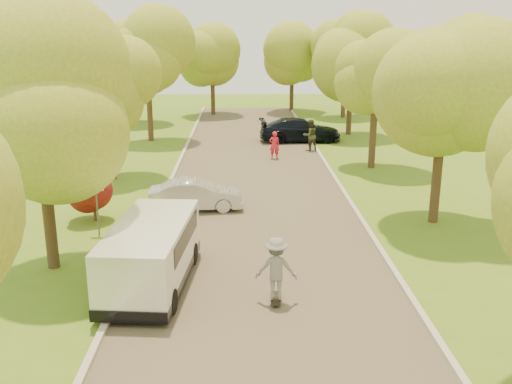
{
  "coord_description": "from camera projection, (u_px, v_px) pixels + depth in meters",
  "views": [
    {
      "loc": [
        -0.61,
        -15.69,
        7.19
      ],
      "look_at": [
        -0.06,
        4.83,
        1.3
      ],
      "focal_mm": 40.0,
      "sensor_mm": 36.0,
      "label": 1
    }
  ],
  "objects": [
    {
      "name": "tree_r_far",
      "position": [
        355.0,
        50.0,
        38.72
      ],
      "size": [
        5.33,
        5.2,
        8.34
      ],
      "color": "#382619",
      "rests_on": "ground"
    },
    {
      "name": "person_striped",
      "position": [
        274.0,
        145.0,
        32.5
      ],
      "size": [
        0.58,
        0.39,
        1.6
      ],
      "primitive_type": "imported",
      "rotation": [
        0.0,
        0.0,
        3.13
      ],
      "color": "red",
      "rests_on": "ground"
    },
    {
      "name": "curb_left",
      "position": [
        162.0,
        200.0,
        24.64
      ],
      "size": [
        0.18,
        60.0,
        0.12
      ],
      "primitive_type": "cube",
      "color": "#B2AD9E",
      "rests_on": "ground"
    },
    {
      "name": "tree_l_mida",
      "position": [
        44.0,
        101.0,
        16.45
      ],
      "size": [
        4.71,
        4.6,
        7.39
      ],
      "color": "#382619",
      "rests_on": "ground"
    },
    {
      "name": "longboard",
      "position": [
        276.0,
        299.0,
        15.56
      ],
      "size": [
        0.32,
        0.91,
        0.1
      ],
      "rotation": [
        0.0,
        0.0,
        3.06
      ],
      "color": "black",
      "rests_on": "ground"
    },
    {
      "name": "tree_bg_c",
      "position": [
        215.0,
        55.0,
        48.29
      ],
      "size": [
        4.92,
        4.8,
        7.33
      ],
      "color": "#382619",
      "rests_on": "ground"
    },
    {
      "name": "tree_bg_a",
      "position": [
        135.0,
        54.0,
        44.21
      ],
      "size": [
        5.12,
        5.0,
        7.72
      ],
      "color": "#382619",
      "rests_on": "ground"
    },
    {
      "name": "tree_l_far",
      "position": [
        150.0,
        57.0,
        36.54
      ],
      "size": [
        4.92,
        4.8,
        7.79
      ],
      "color": "#382619",
      "rests_on": "ground"
    },
    {
      "name": "ground",
      "position": [
        262.0,
        278.0,
        17.08
      ],
      "size": [
        100.0,
        100.0,
        0.0
      ],
      "primitive_type": "plane",
      "color": "#4A771C",
      "rests_on": "ground"
    },
    {
      "name": "street_sign",
      "position": [
        96.0,
        192.0,
        20.34
      ],
      "size": [
        0.55,
        0.06,
        2.17
      ],
      "color": "#59595E",
      "rests_on": "ground"
    },
    {
      "name": "tree_r_mida",
      "position": [
        452.0,
        76.0,
        20.54
      ],
      "size": [
        5.13,
        5.0,
        7.95
      ],
      "color": "#382619",
      "rests_on": "ground"
    },
    {
      "name": "dark_sedan",
      "position": [
        300.0,
        130.0,
        37.55
      ],
      "size": [
        5.45,
        2.46,
        1.55
      ],
      "primitive_type": "imported",
      "rotation": [
        0.0,
        0.0,
        1.62
      ],
      "color": "black",
      "rests_on": "ground"
    },
    {
      "name": "red_shrub",
      "position": [
        93.0,
        193.0,
        21.9
      ],
      "size": [
        1.7,
        1.7,
        1.95
      ],
      "color": "#382619",
      "rests_on": "ground"
    },
    {
      "name": "curb_right",
      "position": [
        348.0,
        199.0,
        24.85
      ],
      "size": [
        0.18,
        60.0,
        0.12
      ],
      "primitive_type": "cube",
      "color": "#B2AD9E",
      "rests_on": "ground"
    },
    {
      "name": "person_olive",
      "position": [
        310.0,
        135.0,
        34.6
      ],
      "size": [
        1.15,
        1.04,
        1.92
      ],
      "primitive_type": "imported",
      "rotation": [
        0.0,
        0.0,
        3.56
      ],
      "color": "#30351F",
      "rests_on": "ground"
    },
    {
      "name": "silver_sedan",
      "position": [
        196.0,
        195.0,
        23.37
      ],
      "size": [
        3.89,
        1.55,
        1.26
      ],
      "primitive_type": "imported",
      "rotation": [
        0.0,
        0.0,
        1.63
      ],
      "color": "#BBBBC1",
      "rests_on": "ground"
    },
    {
      "name": "tree_bg_d",
      "position": [
        295.0,
        51.0,
        50.31
      ],
      "size": [
        5.12,
        5.0,
        7.72
      ],
      "color": "#382619",
      "rests_on": "ground"
    },
    {
      "name": "skateboarder",
      "position": [
        276.0,
        268.0,
        15.32
      ],
      "size": [
        1.18,
        0.74,
        1.75
      ],
      "primitive_type": "imported",
      "rotation": [
        0.0,
        0.0,
        3.06
      ],
      "color": "gray",
      "rests_on": "longboard"
    },
    {
      "name": "minivan",
      "position": [
        152.0,
        253.0,
        16.36
      ],
      "size": [
        2.43,
        5.21,
        1.88
      ],
      "rotation": [
        0.0,
        0.0,
        -0.09
      ],
      "color": "white",
      "rests_on": "ground"
    },
    {
      "name": "tree_l_midb",
      "position": [
        111.0,
        85.0,
        27.17
      ],
      "size": [
        4.3,
        4.2,
        6.62
      ],
      "color": "#382619",
      "rests_on": "ground"
    },
    {
      "name": "tree_bg_b",
      "position": [
        348.0,
        50.0,
        46.51
      ],
      "size": [
        5.12,
        5.0,
        7.95
      ],
      "color": "#382619",
      "rests_on": "ground"
    },
    {
      "name": "tree_r_midb",
      "position": [
        380.0,
        75.0,
        29.36
      ],
      "size": [
        4.51,
        4.4,
        7.01
      ],
      "color": "#382619",
      "rests_on": "ground"
    },
    {
      "name": "road",
      "position": [
        255.0,
        200.0,
        24.76
      ],
      "size": [
        8.0,
        60.0,
        0.01
      ],
      "primitive_type": "cube",
      "color": "#4C4438",
      "rests_on": "ground"
    }
  ]
}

